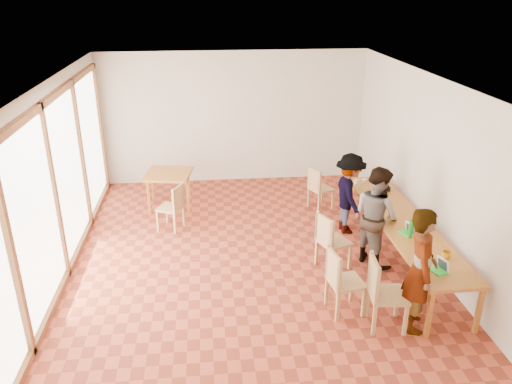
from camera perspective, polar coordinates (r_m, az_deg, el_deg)
The scene contains 25 objects.
ground at distance 8.38m, azimuth -0.65°, elevation -8.42°, with size 8.00×8.00×0.00m, color #AD4429.
wall_back at distance 11.52m, azimuth -2.56°, elevation 8.46°, with size 6.00×0.10×3.00m, color beige.
wall_front at distance 4.28m, azimuth 4.52°, elevation -18.83°, with size 6.00×0.10×3.00m, color beige.
wall_right at distance 8.51m, azimuth 19.87°, elevation 1.86°, with size 0.10×8.00×3.00m, color beige.
window_wall at distance 8.02m, azimuth -22.25°, elevation 0.27°, with size 0.10×8.00×3.00m, color white.
ceiling at distance 7.29m, azimuth -0.76°, elevation 12.34°, with size 6.00×8.00×0.04m, color white.
communal_table at distance 8.54m, azimuth 16.36°, elevation -3.44°, with size 0.80×4.00×0.75m.
side_table at distance 10.41m, azimuth -9.98°, elevation 1.76°, with size 0.90×0.90×0.75m.
chair_near at distance 6.92m, azimuth 14.06°, elevation -10.38°, with size 0.53×0.53×0.55m.
chair_mid at distance 7.10m, azimuth 9.54°, elevation -9.36°, with size 0.52×0.52×0.52m.
chair_far at distance 8.11m, azimuth 8.36°, elevation -5.01°, with size 0.59×0.59×0.52m.
chair_empty at distance 10.25m, azimuth 7.07°, elevation 0.88°, with size 0.55×0.55×0.48m.
chair_spare at distance 9.44m, azimuth -9.32°, elevation -1.20°, with size 0.56×0.56×0.48m.
person_near at distance 6.93m, azimuth 18.27°, elevation -8.47°, with size 0.64×0.42×1.76m, color gray.
person_mid at distance 8.35m, azimuth 13.56°, elevation -2.67°, with size 0.82×0.64×1.69m, color gray.
person_far at distance 9.33m, azimuth 10.61°, elevation -0.20°, with size 0.99×0.57×1.53m, color gray.
laptop_near at distance 7.23m, azimuth 20.32°, elevation -8.11°, with size 0.25×0.27×0.19m.
laptop_mid at distance 8.09m, azimuth 17.03°, elevation -4.26°, with size 0.25×0.27×0.18m.
laptop_far at distance 9.64m, azimuth 14.28°, elevation 0.52°, with size 0.24×0.26×0.20m.
yellow_mug at distance 7.56m, azimuth 20.92°, elevation -6.75°, with size 0.14×0.14×0.11m, color orange.
green_bottle at distance 7.96m, azimuth 17.27°, elevation -4.02°, with size 0.07×0.07×0.28m, color #13811B.
clear_glass at distance 9.82m, azimuth 11.38°, elevation 1.14°, with size 0.07×0.07×0.09m, color silver.
condiment_cup at distance 9.96m, azimuth 12.28°, elevation 1.28°, with size 0.08×0.08×0.06m, color white.
pink_phone at distance 9.18m, azimuth 13.30°, elevation -0.86°, with size 0.05×0.10×0.01m, color #BD3448.
black_pouch at distance 9.67m, azimuth 14.41°, elevation 0.52°, with size 0.16×0.26×0.09m, color black.
Camera 1 is at (-0.65, -7.14, 4.34)m, focal length 35.00 mm.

